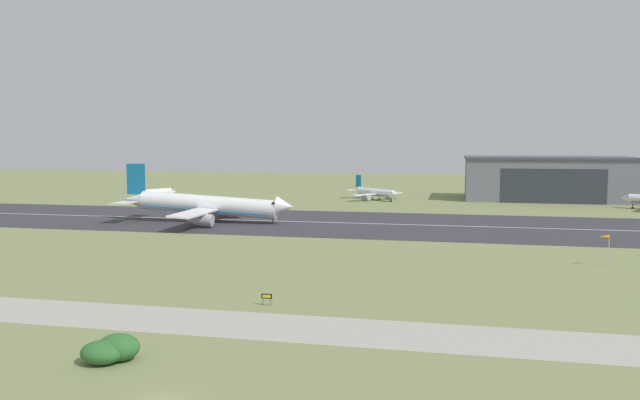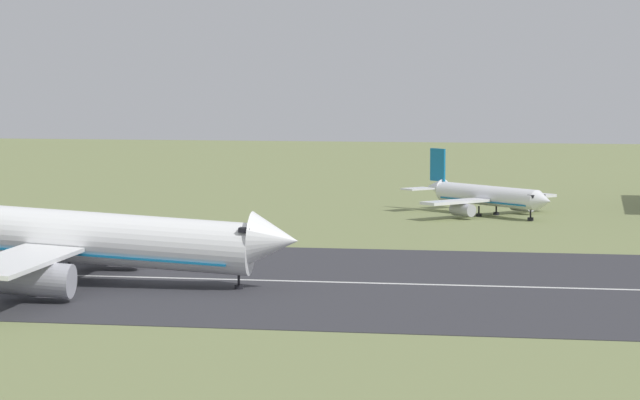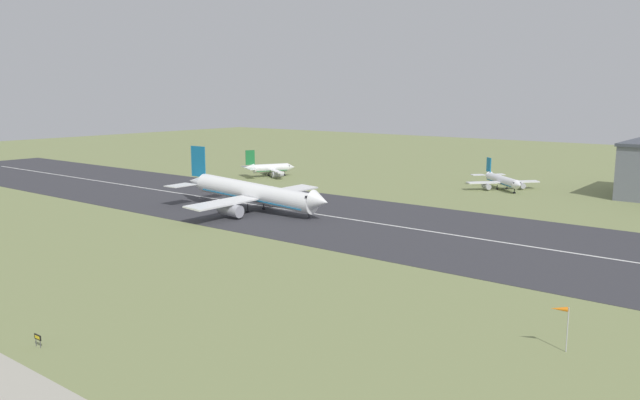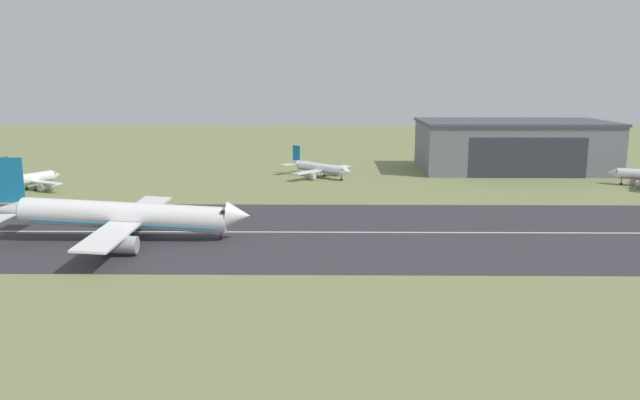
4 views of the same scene
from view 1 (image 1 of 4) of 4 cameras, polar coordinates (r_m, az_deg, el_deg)
The scene contains 11 objects.
ground_plane at distance 111.32m, azimuth -0.37°, elevation -6.07°, with size 679.30×679.30×0.00m, color #7A8451.
runway_strip at distance 169.45m, azimuth 4.08°, elevation -2.16°, with size 439.30×55.05×0.06m, color #333338.
runway_centreline at distance 169.44m, azimuth 4.08°, elevation -2.15°, with size 395.37×0.70×0.01m, color silver.
taxiway_road at distance 76.89m, azimuth -6.51°, elevation -11.29°, with size 329.48×10.85×0.05m, color #A8A393.
hangar_building at distance 254.59m, azimuth 20.02°, elevation 1.89°, with size 61.72×33.42×16.56m.
airplane_landing at distance 174.00m, azimuth -10.25°, elevation -0.48°, with size 49.65×45.30×16.01m.
airplane_parked_west at distance 240.03m, azimuth -14.91°, elevation 0.59°, with size 20.86×20.68×10.11m.
airplane_parked_east at distance 239.20m, azimuth 5.11°, elevation 0.67°, with size 23.15×22.88×9.18m.
shrub_clump at distance 67.46m, azimuth -18.57°, elevation -12.84°, with size 5.49×4.83×2.70m.
windsock_pole at distance 121.06m, azimuth 24.58°, elevation -3.23°, with size 2.07×1.41×5.66m.
runway_sign at distance 85.20m, azimuth -4.89°, elevation -8.83°, with size 1.49×0.13×1.60m.
Camera 1 is at (23.96, -46.66, 21.89)m, focal length 35.00 mm.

